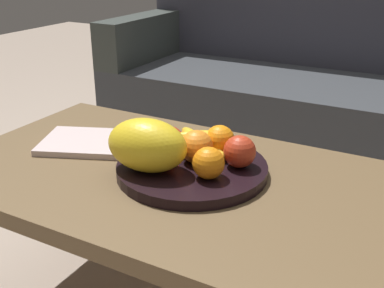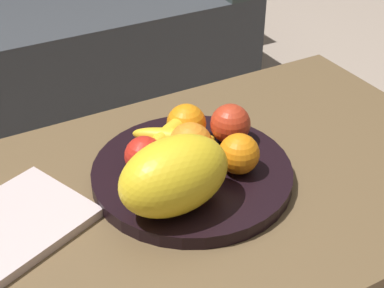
% 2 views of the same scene
% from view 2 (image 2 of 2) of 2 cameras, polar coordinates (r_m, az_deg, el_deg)
% --- Properties ---
extents(coffee_table, '(1.12, 0.63, 0.45)m').
position_cam_2_polar(coffee_table, '(0.99, -0.92, -6.96)').
color(coffee_table, brown).
rests_on(coffee_table, ground_plane).
extents(fruit_bowl, '(0.35, 0.35, 0.03)m').
position_cam_2_polar(fruit_bowl, '(0.98, -0.00, -3.02)').
color(fruit_bowl, black).
rests_on(fruit_bowl, coffee_table).
extents(melon_large_front, '(0.20, 0.14, 0.12)m').
position_cam_2_polar(melon_large_front, '(0.86, -1.82, -3.25)').
color(melon_large_front, yellow).
rests_on(melon_large_front, fruit_bowl).
extents(orange_front, '(0.08, 0.08, 0.08)m').
position_cam_2_polar(orange_front, '(0.96, -0.17, -0.06)').
color(orange_front, orange).
rests_on(orange_front, fruit_bowl).
extents(orange_left, '(0.07, 0.07, 0.07)m').
position_cam_2_polar(orange_left, '(0.95, 4.86, -1.02)').
color(orange_left, orange).
rests_on(orange_left, fruit_bowl).
extents(orange_right, '(0.07, 0.07, 0.07)m').
position_cam_2_polar(orange_right, '(1.02, -0.59, 2.12)').
color(orange_right, orange).
rests_on(orange_right, fruit_bowl).
extents(apple_front, '(0.07, 0.07, 0.07)m').
position_cam_2_polar(apple_front, '(0.95, -4.94, -1.21)').
color(apple_front, red).
rests_on(apple_front, fruit_bowl).
extents(apple_left, '(0.08, 0.08, 0.08)m').
position_cam_2_polar(apple_left, '(1.02, 3.97, 2.08)').
color(apple_left, '#BD361D').
rests_on(apple_left, fruit_bowl).
extents(banana_bunch, '(0.16, 0.14, 0.06)m').
position_cam_2_polar(banana_bunch, '(0.99, -1.71, 0.39)').
color(banana_bunch, yellow).
rests_on(banana_bunch, fruit_bowl).
extents(magazine, '(0.30, 0.26, 0.02)m').
position_cam_2_polar(magazine, '(0.92, -18.62, -8.32)').
color(magazine, beige).
rests_on(magazine, coffee_table).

